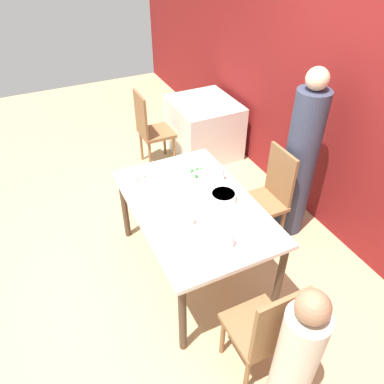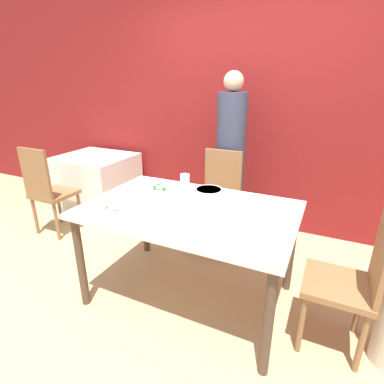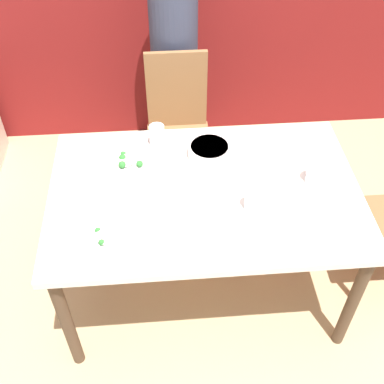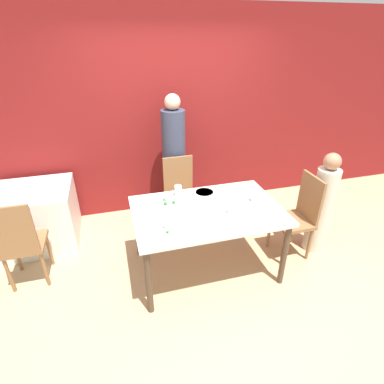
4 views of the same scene
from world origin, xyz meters
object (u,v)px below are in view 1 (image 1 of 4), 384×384
object	(u,v)px
person_adult	(300,163)
bowl_curry	(223,196)
chair_adult_spot	(268,195)
plate_rice_adult	(196,174)
chair_child_spot	(265,330)
person_child	(294,364)
glass_water_tall	(189,219)

from	to	relation	value
person_adult	bowl_curry	xyz separation A→B (m)	(0.13, -0.90, 0.00)
chair_adult_spot	person_adult	bearing A→B (deg)	90.00
person_adult	plate_rice_adult	distance (m)	0.99
chair_adult_spot	chair_child_spot	xyz separation A→B (m)	(1.18, -0.84, 0.00)
person_child	glass_water_tall	distance (m)	1.21
bowl_curry	plate_rice_adult	bearing A→B (deg)	-173.19
person_child	plate_rice_adult	xyz separation A→B (m)	(-1.75, 0.21, 0.21)
person_child	glass_water_tall	xyz separation A→B (m)	(-1.18, -0.13, 0.25)
chair_child_spot	plate_rice_adult	bearing A→B (deg)	-98.26
bowl_curry	glass_water_tall	xyz separation A→B (m)	(0.16, -0.39, 0.02)
plate_rice_adult	glass_water_tall	world-z (taller)	glass_water_tall
chair_adult_spot	bowl_curry	size ratio (longest dim) A/B	4.51
glass_water_tall	chair_adult_spot	bearing A→B (deg)	106.41
person_adult	chair_child_spot	bearing A→B (deg)	-44.50
bowl_curry	person_child	bearing A→B (deg)	-11.03
person_child	bowl_curry	distance (m)	1.38
person_adult	person_child	world-z (taller)	person_adult
chair_child_spot	bowl_curry	world-z (taller)	chair_child_spot
person_adult	bowl_curry	distance (m)	0.91
chair_adult_spot	glass_water_tall	distance (m)	1.06
person_child	bowl_curry	world-z (taller)	person_child
person_child	chair_child_spot	bearing A→B (deg)	180.00
chair_child_spot	person_child	distance (m)	0.29
glass_water_tall	person_child	bearing A→B (deg)	6.13
chair_child_spot	bowl_curry	bearing A→B (deg)	-103.96
chair_adult_spot	bowl_curry	bearing A→B (deg)	-77.39
chair_adult_spot	chair_child_spot	bearing A→B (deg)	-35.62
plate_rice_adult	glass_water_tall	bearing A→B (deg)	-30.91
chair_adult_spot	person_adult	size ratio (longest dim) A/B	0.58
chair_adult_spot	chair_child_spot	distance (m)	1.45
person_child	person_adult	bearing A→B (deg)	141.71
bowl_curry	glass_water_tall	distance (m)	0.42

